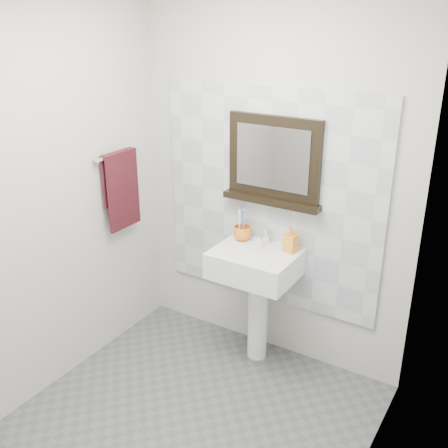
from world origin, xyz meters
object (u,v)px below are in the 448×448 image
Objects in this scene: pedestal_sink at (256,275)px; toothbrush_cup at (242,233)px; soap_dispenser at (291,239)px; framed_mirror at (274,162)px; hand_towel at (121,184)px.

toothbrush_cup is (-0.17, 0.11, 0.23)m from pedestal_sink.
soap_dispenser is at bearing 0.35° from toothbrush_cup.
pedestal_sink is 0.31m from toothbrush_cup.
framed_mirror reaches higher than soap_dispenser.
soap_dispenser is (0.20, 0.11, 0.27)m from pedestal_sink.
pedestal_sink is at bearing 12.24° from hand_towel.
framed_mirror is (0.18, 0.08, 0.51)m from toothbrush_cup.
pedestal_sink is 0.35m from soap_dispenser.
pedestal_sink is 1.75× the size of hand_towel.
soap_dispenser is at bearing 15.25° from hand_towel.
soap_dispenser is 0.51m from framed_mirror.
soap_dispenser is 1.24m from hand_towel.
soap_dispenser is (0.37, 0.00, 0.04)m from toothbrush_cup.
framed_mirror reaches higher than hand_towel.
pedestal_sink is 5.36× the size of soap_dispenser.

